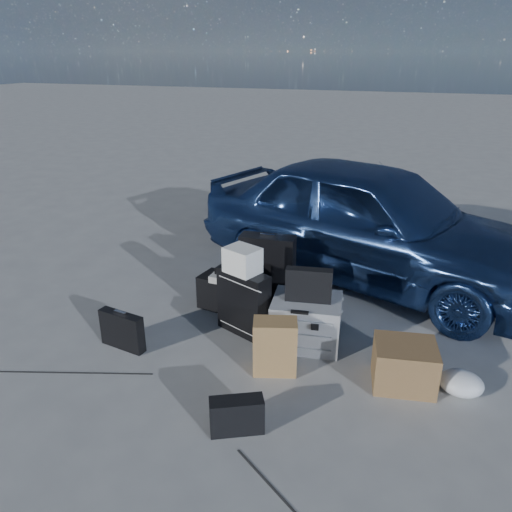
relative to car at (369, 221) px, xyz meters
The scene contains 15 objects.
ground 2.32m from the car, 105.83° to the right, with size 60.00×60.00×0.00m, color #A2A29E.
car is the anchor object (origin of this frame).
pelican_case 1.62m from the car, 100.25° to the right, with size 0.56×0.46×0.41m, color #97999B.
laptop_bag 1.58m from the car, 99.78° to the right, with size 0.37×0.09×0.28m, color black.
briefcase 2.75m from the car, 128.61° to the right, with size 0.41×0.09×0.32m, color black.
suitcase_left 1.27m from the car, 132.09° to the right, with size 0.52×0.19×0.68m, color black.
suitcase_right 1.79m from the car, 118.28° to the right, with size 0.48×0.17×0.58m, color black.
white_carton 1.77m from the car, 118.27° to the right, with size 0.27×0.22×0.22m, color white.
duffel_bag 1.68m from the car, 131.91° to the right, with size 0.64×0.27×0.32m, color black.
flat_box_white 1.65m from the car, 131.11° to the right, with size 0.36×0.27×0.06m, color white.
flat_box_black 1.62m from the car, 131.45° to the right, with size 0.28×0.20×0.06m, color black.
kraft_bag 2.09m from the car, 101.29° to the right, with size 0.33×0.20×0.44m, color #AF804C.
cardboard_box 1.98m from the car, 73.69° to the right, with size 0.44×0.38×0.33m, color olive.
plastic_bag 2.13m from the car, 62.70° to the right, with size 0.31×0.27×0.17m, color white.
messenger_bag 2.80m from the car, 99.04° to the right, with size 0.35×0.13×0.24m, color black.
Camera 1 is at (1.15, -2.96, 2.29)m, focal length 35.00 mm.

